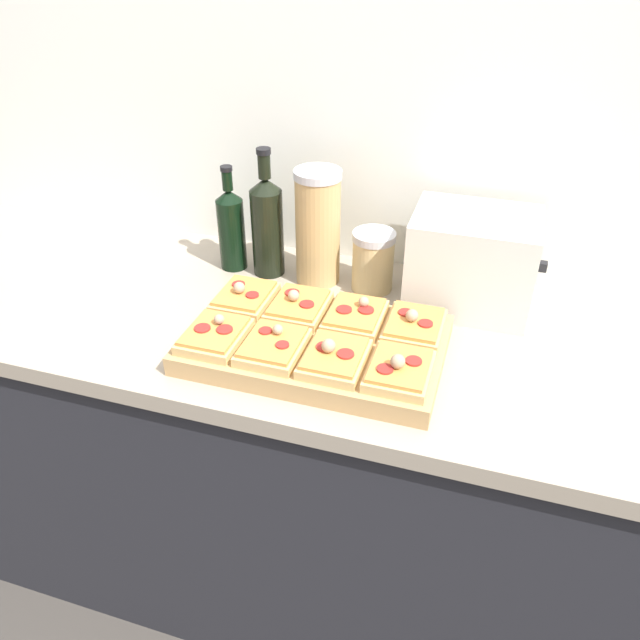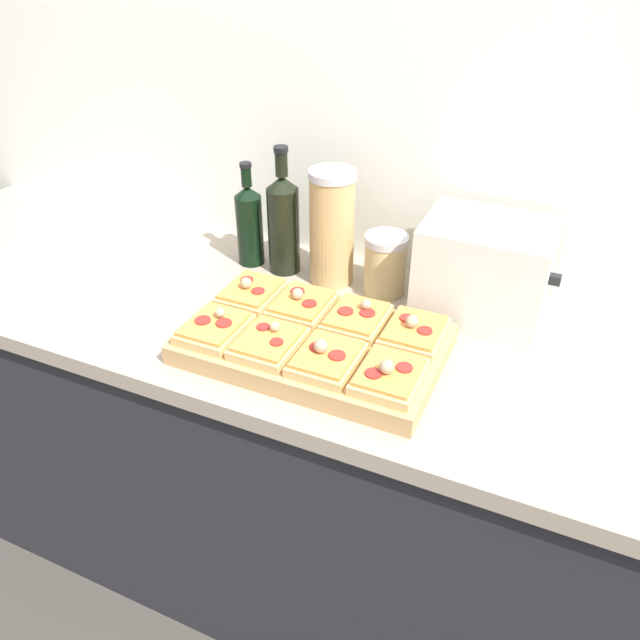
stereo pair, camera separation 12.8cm
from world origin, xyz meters
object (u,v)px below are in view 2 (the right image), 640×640
grain_jar_tall (332,228)px  wine_bottle (283,222)px  olive_oil_bottle (249,223)px  cutting_board (314,344)px  toaster_oven (484,270)px  grain_jar_short (385,264)px

grain_jar_tall → wine_bottle: bearing=180.0°
olive_oil_bottle → wine_bottle: bearing=0.0°
cutting_board → toaster_oven: 0.41m
grain_jar_tall → toaster_oven: (0.36, -0.00, -0.03)m
cutting_board → olive_oil_bottle: 0.44m
olive_oil_bottle → toaster_oven: bearing=-0.1°
cutting_board → wine_bottle: bearing=126.5°
olive_oil_bottle → grain_jar_short: size_ratio=1.82×
grain_jar_short → wine_bottle: bearing=180.0°
grain_jar_tall → toaster_oven: 0.36m
wine_bottle → grain_jar_tall: wine_bottle is taller
olive_oil_bottle → wine_bottle: wine_bottle is taller
cutting_board → wine_bottle: 0.38m
wine_bottle → toaster_oven: wine_bottle is taller
cutting_board → toaster_oven: (0.27, 0.29, 0.09)m
wine_bottle → grain_jar_tall: (0.13, -0.00, 0.01)m
cutting_board → grain_jar_short: bearing=80.6°
grain_jar_short → toaster_oven: 0.23m
olive_oil_bottle → grain_jar_tall: (0.23, 0.00, 0.03)m
wine_bottle → grain_jar_tall: bearing=-0.0°
olive_oil_bottle → toaster_oven: olive_oil_bottle is taller
wine_bottle → grain_jar_short: 0.27m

